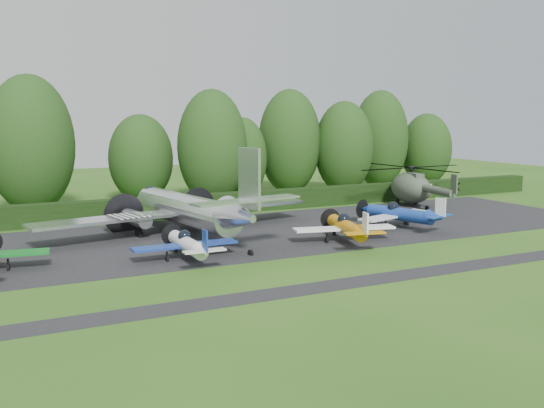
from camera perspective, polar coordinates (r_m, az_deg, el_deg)
name	(u,v)px	position (r m, az deg, el deg)	size (l,w,h in m)	color
ground	(281,263)	(39.89, 0.84, -5.60)	(160.00, 160.00, 0.00)	#265217
apron	(224,236)	(48.79, -4.52, -3.05)	(70.00, 18.00, 0.01)	black
taxiway_verge	(329,286)	(34.84, 5.38, -7.71)	(70.00, 2.00, 0.00)	black
hedgerow	(182,216)	(58.99, -8.49, -1.13)	(90.00, 1.60, 2.00)	black
transport_plane	(187,209)	(48.94, -7.99, -0.51)	(24.09, 18.48, 7.72)	white
light_plane_white	(187,244)	(40.69, -7.97, -3.75)	(7.17, 7.54, 2.75)	silver
light_plane_orange	(346,227)	(46.11, 7.01, -2.17)	(7.84, 8.24, 3.01)	#C27B0B
light_plane_blue	(399,214)	(52.86, 11.91, -0.90)	(8.04, 8.45, 3.09)	navy
helicopter	(411,185)	(66.15, 12.99, 1.76)	(13.19, 15.44, 4.25)	#3A4535
sign_board	(422,189)	(72.05, 13.92, 1.35)	(3.04, 0.11, 1.71)	#3F3326
tree_2	(243,158)	(70.49, -2.75, 4.33)	(5.58, 5.58, 9.41)	black
tree_3	(212,147)	(65.79, -5.65, 5.33)	(7.51, 7.51, 12.44)	black
tree_5	(344,148)	(75.56, 6.78, 5.30)	(7.22, 7.22, 11.38)	black
tree_6	(289,142)	(74.63, 1.66, 5.87)	(7.66, 7.66, 12.82)	black
tree_7	(380,139)	(82.51, 10.13, 6.02)	(7.49, 7.49, 12.95)	black
tree_8	(141,159)	(68.59, -12.24, 4.19)	(7.06, 7.06, 9.78)	black
tree_9	(426,149)	(86.89, 14.32, 5.00)	(6.93, 6.93, 9.91)	black
tree_10	(31,144)	(64.10, -21.77, 5.24)	(8.46, 8.46, 13.63)	black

